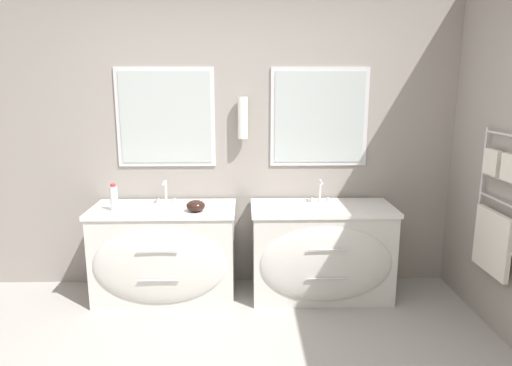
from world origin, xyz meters
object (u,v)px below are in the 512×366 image
at_px(vanity_left, 165,253).
at_px(amenity_bowl, 196,206).
at_px(vanity_right, 322,252).
at_px(toiletry_bottle, 114,198).

bearing_deg(vanity_left, amenity_bowl, -19.35).
bearing_deg(amenity_bowl, vanity_right, 5.46).
distance_m(vanity_left, amenity_bowl, 0.52).
height_order(vanity_left, vanity_right, same).
relative_size(vanity_left, vanity_right, 1.00).
relative_size(vanity_left, amenity_bowl, 7.83).
xyz_separation_m(vanity_right, amenity_bowl, (-1.03, -0.10, 0.43)).
bearing_deg(vanity_left, vanity_right, 0.00).
xyz_separation_m(vanity_right, toiletry_bottle, (-1.68, -0.05, 0.49)).
xyz_separation_m(vanity_left, vanity_right, (1.31, 0.00, 0.00)).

